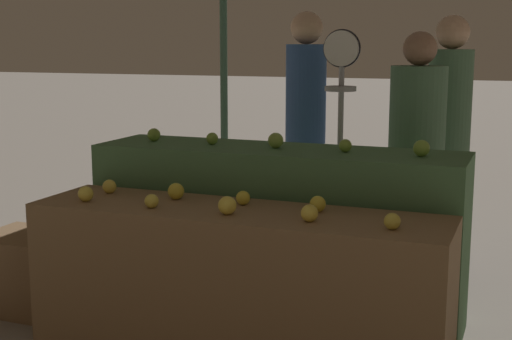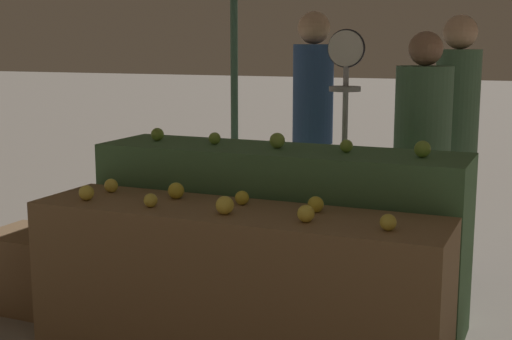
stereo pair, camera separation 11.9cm
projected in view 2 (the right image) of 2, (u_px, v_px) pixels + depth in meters
display_counter_front at (235, 285)px, 3.59m from camera, size 2.12×0.55×0.78m
display_counter_back at (278, 235)px, 4.12m from camera, size 2.12×0.55×1.01m
apple_front_0 at (86, 193)px, 3.73m from camera, size 0.08×0.08×0.08m
apple_front_1 at (151, 200)px, 3.57m from camera, size 0.07×0.07×0.07m
apple_front_2 at (225, 205)px, 3.42m from camera, size 0.09×0.09×0.09m
apple_front_3 at (306, 214)px, 3.27m from camera, size 0.08×0.08×0.08m
apple_front_4 at (388, 222)px, 3.12m from camera, size 0.07×0.07×0.07m
apple_front_5 at (111, 186)px, 3.93m from camera, size 0.08×0.08×0.08m
apple_front_6 at (176, 191)px, 3.77m from camera, size 0.09×0.09×0.09m
apple_front_7 at (242, 198)px, 3.63m from camera, size 0.07×0.07×0.07m
apple_front_8 at (316, 204)px, 3.46m from camera, size 0.08×0.08×0.08m
apple_back_0 at (157, 134)px, 4.34m from camera, size 0.08×0.08×0.08m
apple_back_1 at (215, 138)px, 4.19m from camera, size 0.07×0.07×0.07m
apple_back_2 at (277, 141)px, 4.03m from camera, size 0.09×0.09×0.09m
apple_back_3 at (346, 146)px, 3.87m from camera, size 0.07×0.07×0.07m
apple_back_4 at (423, 149)px, 3.71m from camera, size 0.09×0.09×0.09m
produce_scale at (345, 106)px, 4.51m from camera, size 0.24×0.20×1.68m
person_vendor_at_scale at (422, 142)px, 4.64m from camera, size 0.45×0.45×1.67m
person_customer_left at (313, 112)px, 5.37m from camera, size 0.37×0.37×1.83m
person_customer_right at (456, 121)px, 5.00m from camera, size 0.41×0.41×1.79m
wooden_crate_side at (29, 268)px, 4.37m from camera, size 0.46×0.46×0.46m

